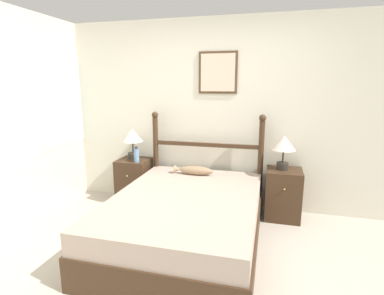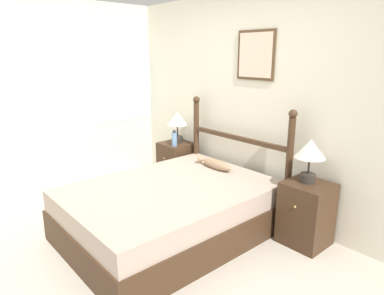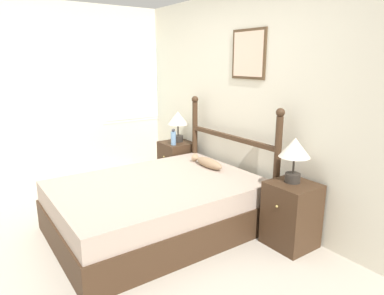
# 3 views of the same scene
# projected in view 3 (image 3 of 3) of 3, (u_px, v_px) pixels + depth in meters

# --- Properties ---
(ground_plane) EXTENTS (16.00, 16.00, 0.00)m
(ground_plane) POSITION_uv_depth(u_px,v_px,m) (113.00, 248.00, 3.32)
(ground_plane) COLOR #B7AD9E
(wall_back) EXTENTS (6.40, 0.08, 2.55)m
(wall_back) POSITION_uv_depth(u_px,v_px,m) (248.00, 104.00, 3.97)
(wall_back) COLOR beige
(wall_back) RESTS_ON ground_plane
(wall_left) EXTENTS (0.08, 6.40, 2.55)m
(wall_left) POSITION_uv_depth(u_px,v_px,m) (50.00, 97.00, 4.71)
(wall_left) COLOR beige
(wall_left) RESTS_ON ground_plane
(bed) EXTENTS (1.53, 2.10, 0.54)m
(bed) POSITION_uv_depth(u_px,v_px,m) (157.00, 206.00, 3.64)
(bed) COLOR #3D2819
(bed) RESTS_ON ground_plane
(headboard) EXTENTS (1.55, 0.09, 1.32)m
(headboard) POSITION_uv_depth(u_px,v_px,m) (230.00, 151.00, 4.09)
(headboard) COLOR #3D2819
(headboard) RESTS_ON ground_plane
(nightstand_left) EXTENTS (0.43, 0.44, 0.64)m
(nightstand_left) POSITION_uv_depth(u_px,v_px,m) (177.00, 164.00, 4.95)
(nightstand_left) COLOR #3D2819
(nightstand_left) RESTS_ON ground_plane
(nightstand_right) EXTENTS (0.43, 0.44, 0.64)m
(nightstand_right) POSITION_uv_depth(u_px,v_px,m) (291.00, 215.00, 3.32)
(nightstand_right) COLOR #3D2819
(nightstand_right) RESTS_ON ground_plane
(table_lamp_left) EXTENTS (0.29, 0.29, 0.44)m
(table_lamp_left) POSITION_uv_depth(u_px,v_px,m) (178.00, 120.00, 4.84)
(table_lamp_left) COLOR #2D2823
(table_lamp_left) RESTS_ON nightstand_left
(table_lamp_right) EXTENTS (0.29, 0.29, 0.44)m
(table_lamp_right) POSITION_uv_depth(u_px,v_px,m) (295.00, 151.00, 3.19)
(table_lamp_right) COLOR #2D2823
(table_lamp_right) RESTS_ON nightstand_right
(bottle) EXTENTS (0.07, 0.07, 0.23)m
(bottle) POSITION_uv_depth(u_px,v_px,m) (173.00, 138.00, 4.70)
(bottle) COLOR #668CB2
(bottle) RESTS_ON nightstand_left
(fish_pillow) EXTENTS (0.52, 0.12, 0.11)m
(fish_pillow) POSITION_uv_depth(u_px,v_px,m) (208.00, 163.00, 4.06)
(fish_pillow) COLOR #997A5B
(fish_pillow) RESTS_ON bed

